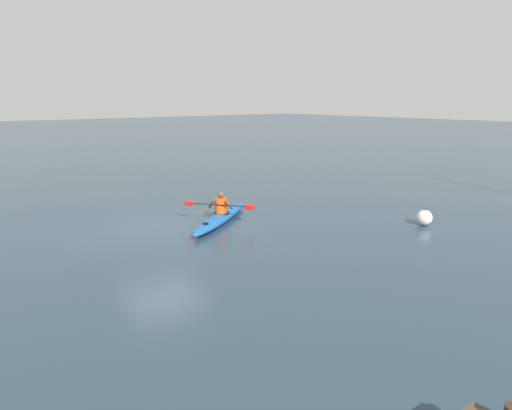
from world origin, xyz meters
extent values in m
plane|color=#283D4C|center=(0.00, 0.00, 0.00)|extent=(160.00, 160.00, 0.00)
ellipsoid|color=#1959A5|center=(-1.81, 0.70, 0.16)|extent=(4.05, 3.08, 0.31)
torus|color=black|center=(-1.87, 0.66, 0.29)|extent=(0.75, 0.75, 0.04)
cylinder|color=black|center=(-0.70, 1.48, 0.30)|extent=(0.18, 0.18, 0.02)
cylinder|color=#E04C14|center=(-1.83, 0.68, 0.56)|extent=(0.39, 0.39, 0.49)
sphere|color=brown|center=(-1.83, 0.68, 0.92)|extent=(0.21, 0.21, 0.21)
cylinder|color=black|center=(-1.67, 0.80, 0.62)|extent=(1.21, 1.71, 0.03)
ellipsoid|color=red|center=(-2.26, 1.64, 0.62)|extent=(0.26, 0.35, 0.17)
ellipsoid|color=red|center=(-1.08, -0.05, 0.62)|extent=(0.26, 0.35, 0.17)
cylinder|color=brown|center=(-1.94, 0.97, 0.62)|extent=(0.30, 0.21, 0.34)
cylinder|color=brown|center=(-1.60, 0.49, 0.62)|extent=(0.14, 0.32, 0.34)
sphere|color=silver|center=(-6.60, 5.15, 0.25)|extent=(0.50, 0.50, 0.50)
torus|color=#333338|center=(-6.60, 5.15, 0.53)|extent=(0.12, 0.12, 0.02)
camera|label=1|loc=(7.00, 13.21, 3.99)|focal=33.76mm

